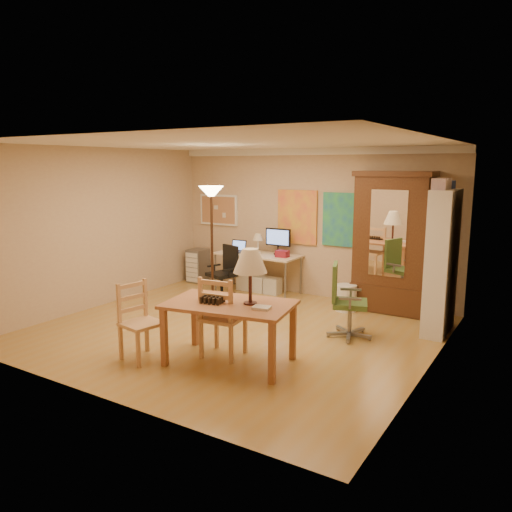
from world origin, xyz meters
The scene contains 16 objects.
floor centered at (0.00, 0.00, 0.00)m, with size 5.50×5.50×0.00m, color #A87E3B.
crown_molding centered at (0.00, 2.46, 2.64)m, with size 5.50×0.08×0.12m, color white.
corkboard centered at (-2.05, 2.47, 1.50)m, with size 0.90×0.04×0.62m, color #B37C54.
art_panel_left centered at (-0.25, 2.47, 1.45)m, with size 0.80×0.04×1.00m, color yellow.
art_panel_right centered at (0.65, 2.47, 1.45)m, with size 0.75×0.04×0.95m, color teal.
dining_table centered at (0.71, -0.98, 0.91)m, with size 1.66×1.17×1.43m.
ladder_chair_back centered at (0.42, -0.89, 0.49)m, with size 0.54×0.52×1.05m.
ladder_chair_left centered at (-0.40, -1.49, 0.46)m, with size 0.51×0.52×0.98m.
torchiere_lamp centered at (-0.63, 0.32, 1.68)m, with size 0.38×0.38×2.09m.
computer_desk centered at (-0.87, 2.16, 0.45)m, with size 1.64×0.72×1.24m.
office_chair_black centered at (-1.21, 1.42, 0.26)m, with size 0.59×0.59×0.97m.
office_chair_green centered at (1.49, 0.64, 0.28)m, with size 0.65×0.65×1.05m.
drawer_cart centered at (-2.42, 2.22, 0.34)m, with size 0.34×0.41×0.68m.
armoire centered at (1.62, 2.24, 1.00)m, with size 1.26×0.60×2.31m.
bookshelf centered at (2.55, 1.51, 1.03)m, with size 0.31×0.83×2.07m.
wastebin centered at (1.00, 1.85, 0.22)m, with size 0.35×0.35×0.44m, color silver.
Camera 1 is at (3.96, -5.80, 2.40)m, focal length 35.00 mm.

